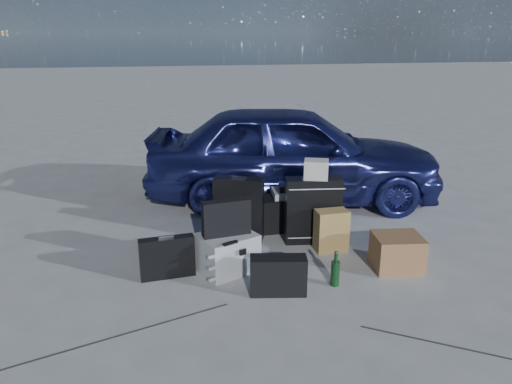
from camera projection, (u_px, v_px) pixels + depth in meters
ground at (299, 283)px, 4.27m from camera, size 60.00×60.00×0.00m
car at (293, 153)px, 6.21m from camera, size 3.81×2.18×1.22m
pelican_case at (227, 253)px, 4.44m from camera, size 0.59×0.55×0.35m
laptop_bag at (226, 218)px, 4.33m from camera, size 0.43×0.16×0.32m
briefcase at (167, 258)px, 4.31m from camera, size 0.48×0.15×0.37m
suitcase_left at (239, 209)px, 5.09m from camera, size 0.53×0.34×0.65m
suitcase_right at (313, 210)px, 5.02m from camera, size 0.58×0.28×0.67m
white_carton at (316, 169)px, 4.89m from camera, size 0.28×0.26×0.19m
duffel_bag at (292, 212)px, 5.42m from camera, size 0.73×0.33×0.36m
flat_box_white at (292, 193)px, 5.35m from camera, size 0.44×0.35×0.07m
flat_box_black at (294, 187)px, 5.32m from camera, size 0.35×0.28×0.07m
kraft_bag at (331, 230)px, 4.85m from camera, size 0.31×0.19×0.41m
cardboard_box at (397, 252)px, 4.48m from camera, size 0.47×0.42×0.31m
messenger_bag at (278, 275)px, 4.05m from camera, size 0.48×0.26×0.32m
green_bottle at (335, 269)px, 4.18m from camera, size 0.08×0.08×0.30m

